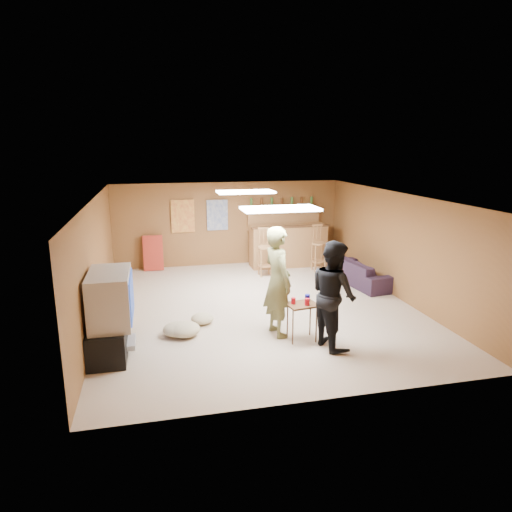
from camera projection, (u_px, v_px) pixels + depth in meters
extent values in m
plane|color=#BEA991|center=(258.00, 307.00, 9.10)|extent=(7.00, 7.00, 0.00)
cube|color=silver|center=(258.00, 197.00, 8.57)|extent=(6.00, 7.00, 0.02)
cube|color=brown|center=(228.00, 224.00, 12.15)|extent=(6.00, 0.02, 2.20)
cube|color=brown|center=(324.00, 319.00, 5.52)|extent=(6.00, 0.02, 2.20)
cube|color=brown|center=(96.00, 262.00, 8.18)|extent=(0.02, 7.00, 2.20)
cube|color=brown|center=(398.00, 246.00, 9.48)|extent=(0.02, 7.00, 2.20)
cube|color=black|center=(109.00, 338.00, 7.03)|extent=(0.55, 1.30, 0.50)
cube|color=#B2B2B7|center=(124.00, 343.00, 7.10)|extent=(0.35, 0.50, 0.08)
cube|color=#B2B2B7|center=(110.00, 298.00, 6.89)|extent=(0.60, 1.10, 0.80)
cube|color=navy|center=(131.00, 296.00, 6.95)|extent=(0.02, 0.95, 0.65)
cube|color=#986637|center=(288.00, 245.00, 12.08)|extent=(2.00, 0.60, 1.10)
cube|color=#432915|center=(291.00, 227.00, 11.72)|extent=(2.10, 0.12, 0.05)
cube|color=#986637|center=(284.00, 208.00, 12.28)|extent=(2.00, 0.18, 0.05)
cube|color=#986637|center=(283.00, 219.00, 12.37)|extent=(2.00, 0.14, 0.60)
cube|color=#BF3F26|center=(183.00, 216.00, 11.79)|extent=(0.60, 0.03, 0.85)
cube|color=#334C99|center=(217.00, 215.00, 11.99)|extent=(0.55, 0.03, 0.80)
cube|color=#AE2D20|center=(153.00, 253.00, 11.68)|extent=(0.50, 0.26, 0.91)
cube|color=white|center=(280.00, 209.00, 7.16)|extent=(1.20, 0.60, 0.04)
cube|color=white|center=(246.00, 192.00, 9.72)|extent=(1.20, 0.60, 0.04)
imported|color=brown|center=(278.00, 281.00, 7.59)|extent=(0.58, 0.76, 1.87)
imported|color=black|center=(333.00, 294.00, 7.16)|extent=(0.79, 0.94, 1.72)
imported|color=black|center=(361.00, 272.00, 10.58)|extent=(0.99, 2.00, 0.56)
cube|color=#432915|center=(302.00, 322.00, 7.50)|extent=(0.54, 0.46, 0.63)
cylinder|color=red|center=(293.00, 301.00, 7.42)|extent=(0.10, 0.10, 0.10)
cylinder|color=red|center=(307.00, 302.00, 7.35)|extent=(0.10, 0.10, 0.11)
cylinder|color=#161A99|center=(307.00, 298.00, 7.53)|extent=(0.11, 0.11, 0.12)
ellipsoid|color=tan|center=(185.00, 329.00, 7.69)|extent=(0.59, 0.59, 0.24)
ellipsoid|color=tan|center=(202.00, 318.00, 8.25)|extent=(0.46, 0.46, 0.18)
ellipsoid|color=tan|center=(177.00, 329.00, 7.72)|extent=(0.57, 0.57, 0.22)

